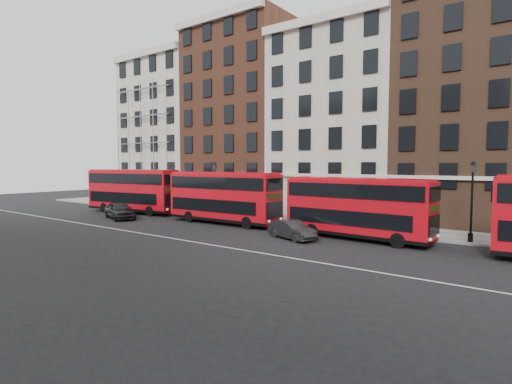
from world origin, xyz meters
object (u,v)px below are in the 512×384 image
Objects in this scene: bus_c at (357,206)px; car_rear at (120,210)px; bus_a at (133,190)px; car_front at (292,230)px; bus_b at (223,196)px.

car_rear is (-22.38, -3.67, -1.47)m from bus_c.
bus_a reaches higher than car_front.
car_front is (8.74, -2.64, -1.78)m from bus_b.
car_rear is (2.90, -3.67, -1.68)m from bus_a.
bus_c is at bearing -33.88° from car_front.
car_rear is at bearing 113.12° from car_front.
car_rear is (-10.01, -3.67, -1.61)m from bus_b.
bus_c is 2.56× the size of car_front.
bus_b is 12.37m from bus_c.
bus_b is (12.91, 0.00, -0.07)m from bus_a.
bus_b is 9.31m from car_front.
bus_a is 1.05× the size of bus_b.
bus_a is at bearing -177.33° from bus_c.
car_front is (-3.63, -2.65, -1.64)m from bus_c.
bus_a is 21.89m from car_front.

